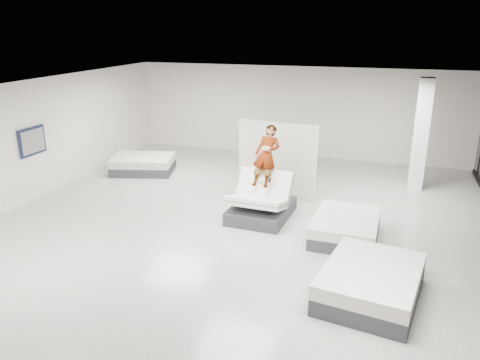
{
  "coord_description": "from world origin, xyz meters",
  "views": [
    {
      "loc": [
        3.12,
        -9.39,
        4.57
      ],
      "look_at": [
        -0.18,
        0.8,
        1.0
      ],
      "focal_mm": 35.0,
      "sensor_mm": 36.0,
      "label": 1
    }
  ],
  "objects": [
    {
      "name": "room",
      "position": [
        0.0,
        0.0,
        1.6
      ],
      "size": [
        14.0,
        14.04,
        3.2
      ],
      "color": "beige",
      "rests_on": "ground"
    },
    {
      "name": "hero_bed",
      "position": [
        0.3,
        1.02,
        0.36
      ],
      "size": [
        1.45,
        1.87,
        1.21
      ],
      "color": "#37373C",
      "rests_on": "floor"
    },
    {
      "name": "person",
      "position": [
        0.32,
        1.35,
        1.18
      ],
      "size": [
        0.66,
        1.6,
        1.09
      ],
      "primitive_type": "imported",
      "rotation": [
        1.07,
        0.0,
        -0.06
      ],
      "color": "slate",
      "rests_on": "hero_bed"
    },
    {
      "name": "remote",
      "position": [
        0.52,
        0.99,
        1.01
      ],
      "size": [
        0.06,
        0.14,
        0.08
      ],
      "primitive_type": "cube",
      "rotation": [
        0.35,
        0.0,
        -0.06
      ],
      "color": "black",
      "rests_on": "person"
    },
    {
      "name": "divider_panel",
      "position": [
        0.26,
        2.7,
        1.04
      ],
      "size": [
        2.27,
        0.51,
        2.08
      ],
      "primitive_type": "cube",
      "rotation": [
        0.0,
        0.0,
        -0.18
      ],
      "color": "silver",
      "rests_on": "floor"
    },
    {
      "name": "flat_bed_right_far",
      "position": [
        2.42,
        0.45,
        0.25
      ],
      "size": [
        1.44,
        1.89,
        0.51
      ],
      "color": "#37373C",
      "rests_on": "floor"
    },
    {
      "name": "flat_bed_right_near",
      "position": [
        3.08,
        -1.87,
        0.29
      ],
      "size": [
        1.87,
        2.3,
        0.57
      ],
      "color": "#37373C",
      "rests_on": "floor"
    },
    {
      "name": "flat_bed_left_far",
      "position": [
        -4.36,
        3.49,
        0.26
      ],
      "size": [
        2.2,
        1.87,
        0.52
      ],
      "color": "#37373C",
      "rests_on": "floor"
    },
    {
      "name": "column",
      "position": [
        4.0,
        4.5,
        1.6
      ],
      "size": [
        0.4,
        0.4,
        3.2
      ],
      "primitive_type": "cube",
      "color": "white",
      "rests_on": "floor"
    },
    {
      "name": "wall_poster",
      "position": [
        -5.93,
        0.5,
        1.6
      ],
      "size": [
        0.06,
        0.95,
        0.75
      ],
      "color": "black",
      "rests_on": "wall_left"
    }
  ]
}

